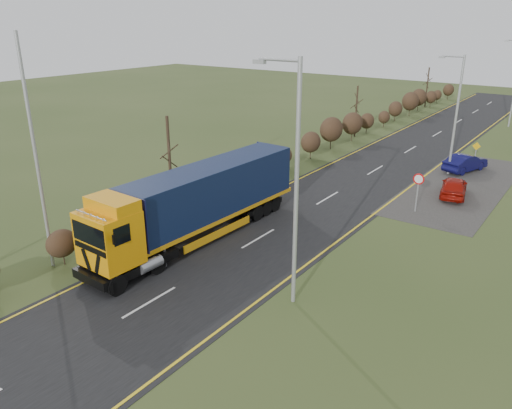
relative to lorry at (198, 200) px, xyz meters
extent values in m
plane|color=#34451D|center=(2.62, -2.14, -2.27)|extent=(160.00, 160.00, 0.00)
cube|color=black|center=(2.62, 7.86, -2.26)|extent=(8.00, 120.00, 0.02)
cube|color=#312E2B|center=(9.12, 17.86, -2.26)|extent=(6.00, 18.00, 0.02)
cube|color=gold|center=(-1.08, 7.86, -2.24)|extent=(0.12, 116.00, 0.01)
cube|color=gold|center=(6.32, 7.86, -2.24)|extent=(0.12, 116.00, 0.01)
cube|color=silver|center=(2.62, -6.14, -2.24)|extent=(0.12, 3.00, 0.01)
cube|color=silver|center=(2.62, 1.86, -2.24)|extent=(0.12, 3.00, 0.01)
cube|color=silver|center=(2.62, 9.86, -2.24)|extent=(0.12, 3.00, 0.01)
cube|color=silver|center=(2.62, 17.86, -2.24)|extent=(0.12, 3.00, 0.01)
cube|color=silver|center=(2.62, 25.86, -2.24)|extent=(0.12, 3.00, 0.01)
cube|color=silver|center=(2.62, 33.86, -2.24)|extent=(0.12, 3.00, 0.01)
cube|color=silver|center=(2.62, 41.86, -2.24)|extent=(0.12, 3.00, 0.01)
cube|color=silver|center=(2.62, 49.86, -2.24)|extent=(0.12, 3.00, 0.01)
cube|color=silver|center=(2.62, 57.86, -2.24)|extent=(0.12, 3.00, 0.01)
ellipsoid|color=#302215|center=(-3.39, -6.14, -1.14)|extent=(1.21, 1.57, 1.39)
ellipsoid|color=#302215|center=(-3.38, -2.14, -0.79)|extent=(1.58, 2.06, 1.82)
ellipsoid|color=#302215|center=(-3.36, 1.86, -0.43)|extent=(1.96, 2.55, 2.25)
ellipsoid|color=#302215|center=(-3.41, 5.86, -0.56)|extent=(1.83, 2.38, 2.10)
ellipsoid|color=#302215|center=(-3.33, 9.86, -0.99)|extent=(1.37, 1.78, 1.57)
ellipsoid|color=#302215|center=(-3.44, 13.86, -1.15)|extent=(1.20, 1.56, 1.38)
ellipsoid|color=#302215|center=(-3.30, 17.86, -0.82)|extent=(1.55, 2.02, 1.78)
ellipsoid|color=#302215|center=(-3.47, 21.86, -0.45)|extent=(1.95, 2.53, 2.24)
ellipsoid|color=#302215|center=(-3.27, 25.86, -0.53)|extent=(1.85, 2.41, 2.13)
ellipsoid|color=#302215|center=(-3.50, 29.86, -0.96)|extent=(1.40, 1.81, 1.61)
ellipsoid|color=#302215|center=(-3.25, 33.86, -1.15)|extent=(1.19, 1.55, 1.37)
ellipsoid|color=#302215|center=(-3.52, 37.86, -0.85)|extent=(1.52, 1.97, 1.75)
ellipsoid|color=#302215|center=(-3.22, 41.86, -0.46)|extent=(1.93, 2.51, 2.22)
ellipsoid|color=#302215|center=(-3.55, 45.86, -0.51)|extent=(1.88, 2.44, 2.16)
ellipsoid|color=#302215|center=(-3.20, 49.86, -0.94)|extent=(1.43, 1.85, 1.64)
ellipsoid|color=#302215|center=(-3.57, 53.86, -1.16)|extent=(1.19, 1.55, 1.37)
ellipsoid|color=#302215|center=(-3.18, 57.86, -0.88)|extent=(1.49, 1.93, 1.71)
cylinder|color=#302318|center=(-3.88, 1.86, 0.75)|extent=(0.18, 0.18, 6.05)
cylinder|color=#302318|center=(-3.88, 27.86, 0.26)|extent=(0.18, 0.18, 5.06)
cylinder|color=#302318|center=(-3.88, 49.86, 0.30)|extent=(0.18, 0.18, 5.15)
cube|color=black|center=(0.00, -5.00, -1.61)|extent=(2.43, 4.45, 0.43)
cube|color=orange|center=(0.00, -5.86, -0.04)|extent=(2.45, 2.17, 2.48)
cube|color=black|center=(0.00, -6.86, -1.75)|extent=(2.38, 0.19, 0.52)
cube|color=black|center=(-0.40, -6.91, -0.80)|extent=(0.57, 0.04, 1.02)
cube|color=black|center=(0.40, -6.91, -0.80)|extent=(0.57, 0.04, 1.02)
cube|color=black|center=(0.00, -6.88, 0.49)|extent=(2.24, 0.14, 0.90)
cube|color=black|center=(0.00, -6.91, -0.18)|extent=(2.19, 0.10, 0.27)
cube|color=orange|center=(0.00, -5.52, 1.47)|extent=(2.42, 1.41, 0.53)
cylinder|color=silver|center=(0.00, -6.67, 1.30)|extent=(2.10, 0.13, 0.06)
cube|color=black|center=(-1.36, -6.67, 0.53)|extent=(0.08, 0.12, 0.43)
cube|color=black|center=(1.36, -6.67, 0.53)|extent=(0.08, 0.12, 0.43)
cylinder|color=gray|center=(-1.09, -4.62, -1.56)|extent=(0.57, 1.25, 0.53)
cylinder|color=gray|center=(1.09, -4.62, -1.56)|extent=(0.57, 1.25, 0.53)
cube|color=orange|center=(0.00, 1.19, -1.10)|extent=(2.78, 12.07, 0.23)
cube|color=black|center=(0.00, 1.19, 0.32)|extent=(2.75, 11.69, 2.62)
cube|color=#0F1240|center=(0.00, 7.02, 0.32)|extent=(2.36, 0.14, 2.62)
cube|color=#0F1240|center=(0.00, -4.64, 0.32)|extent=(2.36, 0.14, 2.62)
cube|color=black|center=(0.00, 4.81, -1.66)|extent=(2.30, 3.50, 0.33)
cube|color=orange|center=(-1.16, 0.24, -1.75)|extent=(0.23, 5.23, 0.43)
cube|color=orange|center=(1.16, 0.24, -1.75)|extent=(0.23, 5.23, 0.43)
cylinder|color=black|center=(-1.00, -6.52, -1.78)|extent=(0.34, 1.00, 0.99)
cylinder|color=black|center=(1.00, -6.52, -1.78)|extent=(0.34, 1.00, 0.99)
cylinder|color=black|center=(-1.00, -4.14, -1.78)|extent=(0.34, 1.00, 0.99)
cylinder|color=black|center=(1.00, -4.14, -1.78)|extent=(0.34, 1.00, 0.99)
cylinder|color=black|center=(-1.00, 3.95, -1.78)|extent=(0.34, 1.00, 0.99)
cylinder|color=black|center=(1.00, 3.95, -1.78)|extent=(0.34, 1.00, 0.99)
cylinder|color=black|center=(-1.00, 4.90, -1.78)|extent=(0.34, 1.00, 0.99)
cylinder|color=black|center=(1.00, 4.90, -1.78)|extent=(0.34, 1.00, 0.99)
cylinder|color=black|center=(-1.00, 5.85, -1.78)|extent=(0.34, 1.00, 0.99)
cylinder|color=black|center=(1.00, 5.85, -1.78)|extent=(0.34, 1.00, 0.99)
imported|color=#971007|center=(9.32, 15.19, -1.60)|extent=(2.34, 4.17, 1.34)
imported|color=#0B0A3A|center=(8.40, 21.74, -1.59)|extent=(2.68, 4.37, 1.36)
cylinder|color=#A5A7AA|center=(7.52, -2.47, 2.77)|extent=(0.18, 0.18, 10.09)
cylinder|color=#A5A7AA|center=(6.62, -2.47, 7.65)|extent=(1.79, 0.12, 0.12)
cube|color=#A5A7AA|center=(5.72, -2.47, 7.54)|extent=(0.50, 0.20, 0.16)
cylinder|color=#A5A7AA|center=(7.60, 20.19, 2.16)|extent=(0.18, 0.18, 8.88)
cylinder|color=#A5A7AA|center=(6.81, 20.19, 6.45)|extent=(1.58, 0.12, 0.12)
cube|color=#A5A7AA|center=(6.02, 20.19, 6.36)|extent=(0.44, 0.18, 0.14)
cube|color=#A5A7AA|center=(6.24, 42.31, 6.70)|extent=(0.46, 0.18, 0.14)
cylinder|color=#A5A7AA|center=(-3.75, -6.53, 3.18)|extent=(0.16, 0.16, 10.90)
cylinder|color=#A5A7AA|center=(8.22, 10.87, -1.20)|extent=(0.08, 0.08, 2.15)
cylinder|color=red|center=(8.22, 10.84, -0.12)|extent=(0.69, 0.04, 0.69)
cylinder|color=white|center=(8.22, 10.82, -0.12)|extent=(0.52, 0.02, 0.52)
cylinder|color=#A5A7AA|center=(8.42, 24.84, -1.62)|extent=(0.08, 0.08, 1.31)
cube|color=#EDB00D|center=(8.42, 24.79, -0.87)|extent=(0.66, 0.04, 0.66)
camera|label=1|loc=(17.02, -18.44, 9.15)|focal=35.00mm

